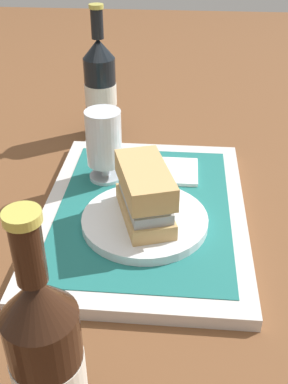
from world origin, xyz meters
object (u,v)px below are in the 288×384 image
at_px(beer_bottle, 100,88).
at_px(second_bottle, 48,363).
at_px(plate, 145,221).
at_px(beer_glass, 104,142).
at_px(sandwich, 144,192).

distance_m(beer_bottle, second_bottle, 0.66).
relative_size(plate, beer_glass, 1.52).
bearing_deg(sandwich, beer_bottle, 1.53).
bearing_deg(beer_glass, plate, -148.32).
height_order(plate, sandwich, sandwich).
bearing_deg(sandwich, second_bottle, 152.08).
bearing_deg(sandwich, plate, -180.00).
height_order(plate, second_bottle, second_bottle).
xyz_separation_m(plate, beer_bottle, (0.34, 0.12, 0.08)).
height_order(sandwich, beer_glass, beer_glass).
bearing_deg(second_bottle, beer_bottle, 5.37).
bearing_deg(beer_glass, beer_bottle, 10.70).
xyz_separation_m(beer_glass, beer_bottle, (0.21, 0.04, 0.01)).
xyz_separation_m(sandwich, second_bottle, (-0.32, 0.06, 0.03)).
distance_m(sandwich, second_bottle, 0.33).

